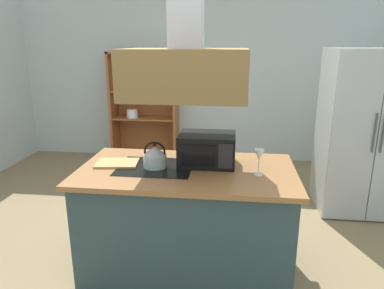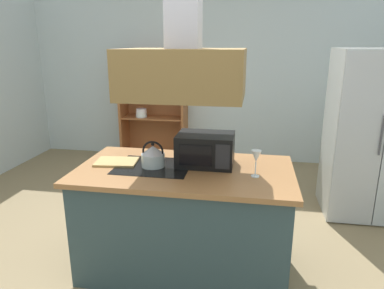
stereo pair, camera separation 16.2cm
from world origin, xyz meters
The scene contains 10 objects.
ground_plane centered at (0.00, 0.00, 0.00)m, with size 7.80×7.80×0.00m, color #84704E.
wall_back centered at (0.00, 3.00, 1.35)m, with size 6.00×0.12×2.70m, color silver.
kitchen_island centered at (0.17, -0.09, 0.45)m, with size 1.73×0.96×0.90m.
range_hood centered at (0.17, -0.09, 1.76)m, with size 0.90×0.70×1.23m.
refrigerator centered at (1.98, 1.27, 0.91)m, with size 0.90×0.77×1.82m.
dish_cabinet centered at (-0.91, 2.78, 0.77)m, with size 1.07×0.40×1.74m.
kettle centered at (-0.09, -0.09, 0.99)m, with size 0.19×0.19×0.21m.
cutting_board centered at (-0.42, -0.06, 0.91)m, with size 0.34×0.24×0.02m, color tan.
microwave centered at (0.32, 0.03, 1.03)m, with size 0.46×0.35×0.26m.
wine_glass_on_counter centered at (0.73, -0.18, 1.05)m, with size 0.08×0.08×0.21m.
Camera 2 is at (0.69, -2.71, 1.87)m, focal length 32.95 mm.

